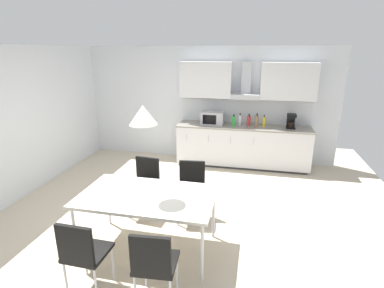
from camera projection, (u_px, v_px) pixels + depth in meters
name	position (u px, v px, depth m)	size (l,w,h in m)	color
ground_plane	(162.00, 217.00, 4.59)	(7.60, 8.25, 0.02)	beige
wall_back	(198.00, 104.00, 6.81)	(6.08, 0.10, 2.52)	silver
wall_left	(3.00, 128.00, 4.73)	(0.10, 6.60, 2.52)	silver
kitchen_counter	(242.00, 146.00, 6.50)	(2.82, 0.66, 0.89)	#333333
backsplash_tile	(245.00, 111.00, 6.58)	(2.80, 0.02, 0.50)	silver
upper_wall_cabinets	(246.00, 81.00, 6.23)	(2.80, 0.40, 0.74)	silver
microwave	(212.00, 118.00, 6.46)	(0.48, 0.35, 0.28)	#ADADB2
coffee_maker	(291.00, 121.00, 6.15)	(0.18, 0.19, 0.30)	black
bottle_white	(240.00, 120.00, 6.39)	(0.06, 0.06, 0.27)	white
bottle_yellow	(264.00, 122.00, 6.26)	(0.06, 0.06, 0.26)	yellow
bottle_brown	(257.00, 121.00, 6.25)	(0.07, 0.07, 0.29)	brown
bottle_green	(234.00, 121.00, 6.33)	(0.08, 0.08, 0.25)	green
bottle_red	(249.00, 121.00, 6.37)	(0.08, 0.08, 0.25)	red
dining_table	(147.00, 198.00, 3.64)	(1.64, 0.95, 0.76)	silver
chair_near_right	(154.00, 261.00, 2.82)	(0.43, 0.43, 0.87)	black
chair_far_right	(191.00, 185.00, 4.41)	(0.44, 0.44, 0.87)	black
chair_near_left	(82.00, 250.00, 2.97)	(0.41, 0.41, 0.87)	black
chair_far_left	(145.00, 180.00, 4.56)	(0.44, 0.44, 0.87)	black
pendant_lamp	(143.00, 115.00, 3.33)	(0.32, 0.32, 0.22)	silver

